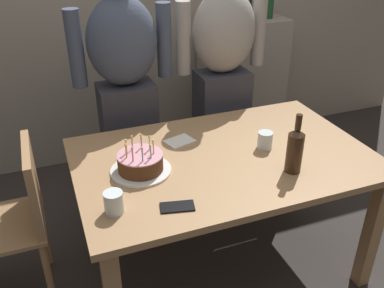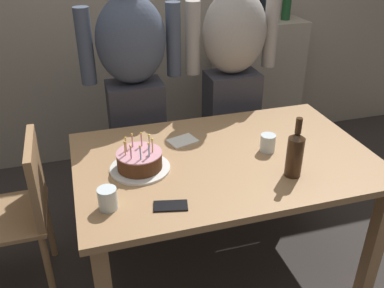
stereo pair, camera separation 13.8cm
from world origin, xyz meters
name	(u,v)px [view 1 (the left image)]	position (x,y,z in m)	size (l,w,h in m)	color
ground_plane	(219,263)	(0.00, 0.00, 0.00)	(10.00, 10.00, 0.00)	#332D2B
dining_table	(223,172)	(0.00, 0.00, 0.64)	(1.50, 0.96, 0.74)	#A37A51
birthday_cake	(140,164)	(-0.43, 0.01, 0.78)	(0.29, 0.29, 0.17)	white
water_glass_near	(114,202)	(-0.61, -0.26, 0.79)	(0.08, 0.08, 0.10)	silver
water_glass_far	(265,140)	(0.23, -0.01, 0.79)	(0.08, 0.08, 0.09)	silver
wine_bottle	(295,149)	(0.25, -0.25, 0.86)	(0.08, 0.08, 0.30)	#382314
cell_phone	(177,207)	(-0.36, -0.32, 0.74)	(0.14, 0.07, 0.01)	black
napkin_stack	(180,141)	(-0.16, 0.22, 0.74)	(0.15, 0.11, 0.01)	white
person_man_bearded	(126,92)	(-0.33, 0.70, 0.87)	(0.61, 0.27, 1.66)	#33333D
person_woman_cardigan	(222,79)	(0.31, 0.70, 0.87)	(0.61, 0.27, 1.66)	#33333D
dining_chair	(18,214)	(-1.03, 0.19, 0.52)	(0.42, 0.42, 0.87)	#A37A51
shelf_cabinet	(242,84)	(0.79, 1.33, 0.55)	(0.71, 0.30, 1.34)	#9E9384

